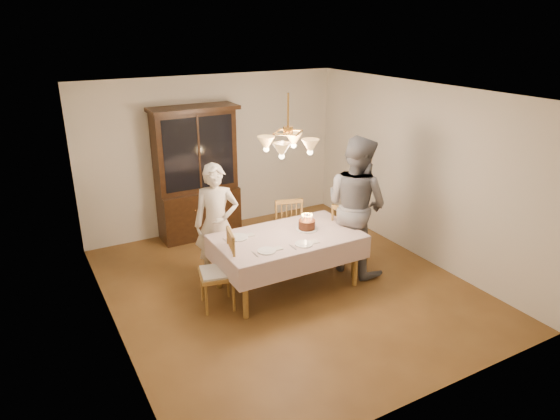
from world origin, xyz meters
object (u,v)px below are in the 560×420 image
dining_table (287,241)px  chair_far_side (286,231)px  elderly_woman (217,224)px  birthday_cake (307,225)px  china_hutch (197,176)px

dining_table → chair_far_side: size_ratio=1.90×
dining_table → elderly_woman: size_ratio=1.14×
dining_table → elderly_woman: (-0.72, 0.66, 0.15)m
birthday_cake → dining_table: bearing=-171.8°
china_hutch → elderly_woman: bearing=-101.2°
china_hutch → chair_far_side: (0.84, -1.47, -0.60)m
birthday_cake → chair_far_side: bearing=82.1°
china_hutch → birthday_cake: 2.34m
chair_far_side → elderly_woman: (-1.16, -0.13, 0.39)m
china_hutch → birthday_cake: (0.74, -2.21, -0.22)m
dining_table → china_hutch: size_ratio=0.88×
china_hutch → elderly_woman: 1.64m
dining_table → china_hutch: bearing=100.3°
china_hutch → chair_far_side: 1.79m
chair_far_side → elderly_woman: 1.23m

